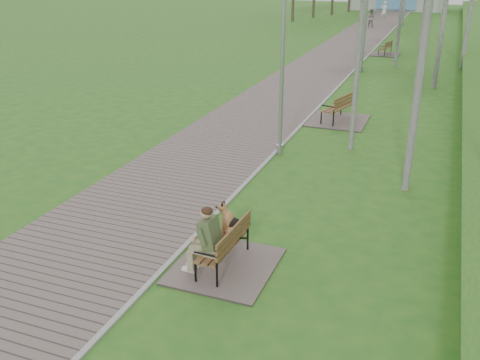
# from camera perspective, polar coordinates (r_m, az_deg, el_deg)

# --- Properties ---
(ground) EXTENTS (120.00, 120.00, 0.00)m
(ground) POSITION_cam_1_polar(r_m,az_deg,el_deg) (13.19, 0.27, -0.79)
(ground) COLOR #2A6320
(ground) RESTS_ON ground
(walkway) EXTENTS (3.50, 67.00, 0.04)m
(walkway) POSITION_cam_1_polar(r_m,az_deg,el_deg) (33.77, 10.83, 13.40)
(walkway) COLOR #72615C
(walkway) RESTS_ON ground
(kerb) EXTENTS (0.10, 67.00, 0.05)m
(kerb) POSITION_cam_1_polar(r_m,az_deg,el_deg) (33.50, 13.84, 13.09)
(kerb) COLOR #999993
(kerb) RESTS_ON ground
(bench_main) EXTENTS (1.76, 1.96, 1.54)m
(bench_main) POSITION_cam_1_polar(r_m,az_deg,el_deg) (9.72, -2.24, -7.12)
(bench_main) COLOR #72615C
(bench_main) RESTS_ON ground
(bench_second) EXTENTS (1.93, 2.15, 1.19)m
(bench_second) POSITION_cam_1_polar(r_m,az_deg,el_deg) (18.86, 10.34, 6.85)
(bench_second) COLOR #72615C
(bench_second) RESTS_ON ground
(bench_third) EXTENTS (1.56, 1.73, 0.96)m
(bench_third) POSITION_cam_1_polar(r_m,az_deg,el_deg) (32.96, 15.20, 13.08)
(bench_third) COLOR #72615C
(bench_third) RESTS_ON ground
(lamp_post_near) EXTENTS (0.19, 0.19, 4.84)m
(lamp_post_near) POSITION_cam_1_polar(r_m,az_deg,el_deg) (14.88, 4.49, 11.02)
(lamp_post_near) COLOR #989A9F
(lamp_post_near) RESTS_ON ground
(lamp_post_second) EXTENTS (0.19, 0.19, 4.98)m
(lamp_post_second) POSITION_cam_1_polar(r_m,az_deg,el_deg) (27.24, 13.22, 15.97)
(lamp_post_second) COLOR #989A9F
(lamp_post_second) RESTS_ON ground
(pedestrian_near) EXTENTS (0.73, 0.62, 1.68)m
(pedestrian_near) POSITION_cam_1_polar(r_m,az_deg,el_deg) (50.97, 15.11, 17.01)
(pedestrian_near) COLOR silver
(pedestrian_near) RESTS_ON ground
(pedestrian_far) EXTENTS (0.78, 0.64, 1.47)m
(pedestrian_far) POSITION_cam_1_polar(r_m,az_deg,el_deg) (45.85, 13.76, 16.44)
(pedestrian_far) COLOR gray
(pedestrian_far) RESTS_ON ground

